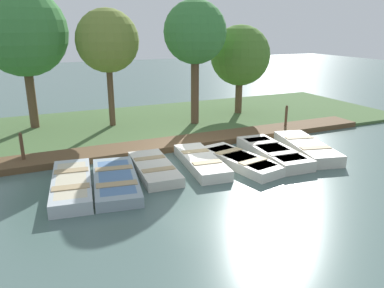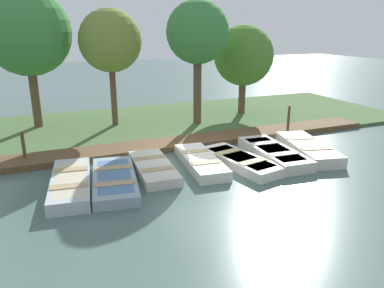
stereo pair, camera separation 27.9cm
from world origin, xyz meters
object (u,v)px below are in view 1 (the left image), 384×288
object	(u,v)px
rowboat_4	(240,160)
park_tree_center	(195,33)
rowboat_2	(154,168)
mooring_post_near	(22,149)
park_tree_left	(107,41)
park_tree_right	(240,56)
rowboat_1	(116,181)
rowboat_5	(273,152)
mooring_post_far	(286,118)
rowboat_3	(201,161)
park_tree_far_left	(23,33)
rowboat_0	(72,184)
rowboat_6	(306,148)

from	to	relation	value
rowboat_4	park_tree_center	bearing A→B (deg)	161.12
rowboat_2	mooring_post_near	world-z (taller)	mooring_post_near
park_tree_left	park_tree_right	bearing A→B (deg)	89.14
rowboat_1	rowboat_5	bearing A→B (deg)	100.56
rowboat_2	mooring_post_far	xyz separation A→B (m)	(-2.39, 6.96, 0.42)
rowboat_4	rowboat_5	distance (m)	1.45
park_tree_left	rowboat_5	bearing A→B (deg)	33.97
rowboat_4	park_tree_left	xyz separation A→B (m)	(-6.53, -2.85, 3.69)
rowboat_5	mooring_post_far	size ratio (longest dim) A/B	2.96
mooring_post_near	rowboat_2	bearing A→B (deg)	57.79
rowboat_2	rowboat_4	bearing A→B (deg)	83.04
rowboat_3	park_tree_far_left	distance (m)	9.54
rowboat_0	rowboat_3	world-z (taller)	rowboat_0
rowboat_6	park_tree_center	xyz separation A→B (m)	(-5.27, -2.13, 3.96)
mooring_post_near	rowboat_4	bearing A→B (deg)	66.30
mooring_post_near	park_tree_right	world-z (taller)	park_tree_right
rowboat_3	mooring_post_near	bearing A→B (deg)	-108.84
rowboat_6	mooring_post_far	world-z (taller)	mooring_post_far
rowboat_2	mooring_post_far	size ratio (longest dim) A/B	2.56
rowboat_0	park_tree_center	xyz separation A→B (m)	(-5.16, 6.20, 3.99)
rowboat_0	rowboat_5	xyz separation A→B (m)	(0.04, 6.88, 0.01)
rowboat_2	rowboat_5	world-z (taller)	rowboat_5
rowboat_1	rowboat_6	world-z (taller)	rowboat_6
rowboat_5	park_tree_left	xyz separation A→B (m)	(-6.37, -4.29, 3.66)
rowboat_0	rowboat_1	bearing A→B (deg)	88.93
rowboat_3	rowboat_6	xyz separation A→B (m)	(0.33, 4.15, 0.03)
rowboat_2	rowboat_6	world-z (taller)	rowboat_6
rowboat_2	rowboat_1	bearing A→B (deg)	-65.36
mooring_post_near	rowboat_3	bearing A→B (deg)	65.16
rowboat_5	park_tree_right	bearing A→B (deg)	163.84
rowboat_1	rowboat_0	bearing A→B (deg)	-89.64
rowboat_0	park_tree_center	size ratio (longest dim) A/B	0.61
rowboat_0	park_tree_far_left	distance (m)	8.43
rowboat_0	rowboat_5	world-z (taller)	rowboat_5
mooring_post_far	mooring_post_near	bearing A→B (deg)	-90.00
rowboat_0	rowboat_6	size ratio (longest dim) A/B	0.97
rowboat_3	park_tree_right	size ratio (longest dim) A/B	0.69
park_tree_far_left	mooring_post_near	bearing A→B (deg)	-6.53
rowboat_4	park_tree_far_left	bearing A→B (deg)	-151.91
rowboat_3	park_tree_far_left	xyz separation A→B (m)	(-7.15, -4.86, 4.04)
rowboat_5	mooring_post_near	bearing A→B (deg)	-104.82
park_tree_far_left	rowboat_4	bearing A→B (deg)	38.94
mooring_post_near	park_tree_right	bearing A→B (deg)	108.67
rowboat_1	park_tree_left	world-z (taller)	park_tree_left
park_tree_center	rowboat_6	bearing A→B (deg)	21.99
rowboat_4	mooring_post_near	size ratio (longest dim) A/B	2.87
rowboat_1	rowboat_5	xyz separation A→B (m)	(-0.15, 5.66, 0.04)
mooring_post_near	park_tree_far_left	bearing A→B (deg)	173.47
rowboat_1	park_tree_left	distance (m)	7.61
rowboat_6	mooring_post_near	world-z (taller)	mooring_post_near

